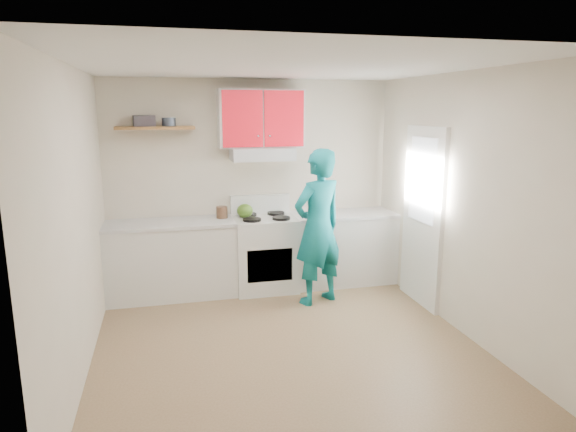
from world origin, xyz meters
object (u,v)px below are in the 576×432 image
object	(u,v)px
person	(318,227)
crock	(222,213)
stove	(265,253)
kettle	(245,211)
tin	(169,122)

from	to	relation	value
person	crock	bearing A→B (deg)	-56.57
stove	person	bearing A→B (deg)	-49.21
stove	kettle	xyz separation A→B (m)	(-0.23, 0.06, 0.55)
crock	kettle	bearing A→B (deg)	-6.34
kettle	crock	bearing A→B (deg)	167.25
tin	kettle	world-z (taller)	tin
tin	person	xyz separation A→B (m)	(1.61, -0.73, -1.18)
crock	person	world-z (taller)	person
stove	tin	xyz separation A→B (m)	(-1.09, 0.14, 1.63)
kettle	crock	xyz separation A→B (m)	(-0.28, 0.03, -0.02)
person	tin	bearing A→B (deg)	-47.25
crock	person	xyz separation A→B (m)	(1.02, -0.69, -0.08)
kettle	crock	world-z (taller)	kettle
stove	crock	xyz separation A→B (m)	(-0.51, 0.09, 0.52)
stove	crock	world-z (taller)	crock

